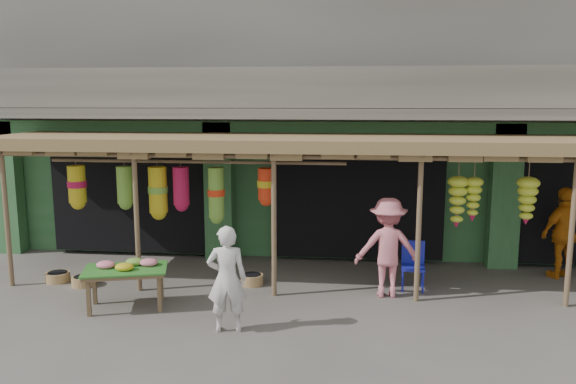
# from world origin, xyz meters

# --- Properties ---
(ground) EXTENTS (80.00, 80.00, 0.00)m
(ground) POSITION_xyz_m (0.00, 0.00, 0.00)
(ground) COLOR #514C47
(ground) RESTS_ON ground
(building) EXTENTS (16.40, 6.80, 7.00)m
(building) POSITION_xyz_m (-0.00, 4.87, 3.37)
(building) COLOR gray
(building) RESTS_ON ground
(awning) EXTENTS (14.00, 2.70, 2.79)m
(awning) POSITION_xyz_m (-0.14, 0.80, 2.58)
(awning) COLOR brown
(awning) RESTS_ON ground
(flower_table) EXTENTS (1.51, 1.13, 0.81)m
(flower_table) POSITION_xyz_m (-3.88, -1.05, 0.65)
(flower_table) COLOR brown
(flower_table) RESTS_ON ground
(blue_chair) EXTENTS (0.45, 0.46, 0.88)m
(blue_chair) POSITION_xyz_m (1.01, 0.47, 0.49)
(blue_chair) COLOR #191FA8
(blue_chair) RESTS_ON ground
(basket_left) EXTENTS (0.49, 0.49, 0.18)m
(basket_left) POSITION_xyz_m (-5.16, -0.06, 0.09)
(basket_left) COLOR #9C6846
(basket_left) RESTS_ON ground
(basket_mid) EXTENTS (0.51, 0.51, 0.18)m
(basket_mid) POSITION_xyz_m (-5.77, 0.14, 0.09)
(basket_mid) COLOR #9A7545
(basket_mid) RESTS_ON ground
(basket_right) EXTENTS (0.49, 0.49, 0.19)m
(basket_right) POSITION_xyz_m (-2.00, 0.35, 0.10)
(basket_right) COLOR olive
(basket_right) RESTS_ON ground
(person_front) EXTENTS (0.65, 0.48, 1.64)m
(person_front) POSITION_xyz_m (-2.00, -1.81, 0.82)
(person_front) COLOR silver
(person_front) RESTS_ON ground
(person_vendor) EXTENTS (1.15, 0.85, 1.81)m
(person_vendor) POSITION_xyz_m (4.00, 1.42, 0.91)
(person_vendor) COLOR #C86C12
(person_vendor) RESTS_ON ground
(person_shopper) EXTENTS (1.18, 0.72, 1.78)m
(person_shopper) POSITION_xyz_m (0.50, 0.01, 0.89)
(person_shopper) COLOR #D9737E
(person_shopper) RESTS_ON ground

